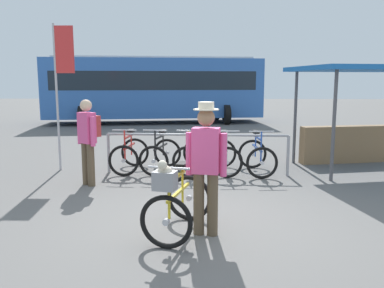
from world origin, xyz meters
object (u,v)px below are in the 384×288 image
Objects in this scene: racked_bike_red at (130,155)px; featured_bicycle at (176,200)px; person_with_featured_bike at (206,163)px; bus_distant at (154,86)px; racked_bike_black at (161,155)px; racked_bike_blue at (257,156)px; banner_flag at (61,69)px; racked_bike_white at (224,156)px; market_stall at (359,107)px; racked_bike_yellow at (192,156)px; pedestrian_with_backpack at (88,137)px.

featured_bicycle reaches higher than racked_bike_red.
bus_distant is at bearing 99.45° from person_with_featured_bike.
racked_bike_blue is (2.10, -0.11, 0.00)m from racked_bike_black.
bus_distant reaches higher than racked_bike_blue.
racked_bike_white is at bearing -2.63° from banner_flag.
person_with_featured_bike reaches higher than racked_bike_blue.
market_stall reaches higher than racked_bike_white.
person_with_featured_bike reaches higher than racked_bike_black.
market_stall reaches higher than racked_bike_yellow.
racked_bike_red is 0.70m from racked_bike_black.
pedestrian_with_backpack is 11.73m from bus_distant.
bus_distant is at bearing 93.79° from racked_bike_red.
person_with_featured_bike is at bearing -129.07° from market_stall.
racked_bike_black is at bearing -2.99° from racked_bike_red.
bus_distant reaches higher than racked_bike_black.
racked_bike_black is 1.01× the size of racked_bike_yellow.
banner_flag is (-0.90, 1.29, 1.29)m from pedestrian_with_backpack.
racked_bike_white is 0.11× the size of bus_distant.
racked_bike_red is 10.58m from bus_distant.
featured_bicycle reaches higher than racked_bike_white.
person_with_featured_bike reaches higher than racked_bike_yellow.
racked_bike_white is 4.01m from banner_flag.
market_stall is at bearing 50.93° from person_with_featured_bike.
racked_bike_white is at bearing 83.11° from person_with_featured_bike.
banner_flag reaches higher than pedestrian_with_backpack.
racked_bike_black is at bearing -82.45° from bus_distant.
market_stall is (3.83, 0.77, 1.03)m from racked_bike_yellow.
market_stall reaches higher than racked_bike_blue.
racked_bike_white is at bearing 77.50° from featured_bicycle.
racked_bike_yellow and racked_bike_white have the same top height.
bus_distant is 3.21× the size of banner_flag.
racked_bike_blue is 0.36× the size of banner_flag.
racked_bike_black is 0.74× the size of pedestrian_with_backpack.
racked_bike_red is 2.10m from racked_bike_white.
featured_bicycle is at bearing -54.56° from banner_flag.
person_with_featured_bike is 0.49× the size of market_stall.
racked_bike_blue is at bearing -160.86° from market_stall.
banner_flag is at bearing 177.37° from racked_bike_white.
racked_bike_red is at bearing 114.25° from person_with_featured_bike.
pedestrian_with_backpack is (-1.83, 2.55, 0.45)m from featured_bicycle.
person_with_featured_bike reaches higher than racked_bike_white.
pedestrian_with_backpack is 6.11m from market_stall.
bus_distant is 11.43m from market_stall.
market_stall reaches higher than person_with_featured_bike.
pedestrian_with_backpack is 0.47× the size of market_stall.
banner_flag is at bearing -94.15° from bus_distant.
person_with_featured_bike reaches higher than racked_bike_red.
racked_bike_red is at bearing 108.73° from featured_bicycle.
bus_distant is (-2.36, 14.16, 0.79)m from person_with_featured_bike.
racked_bike_white is at bearing 177.01° from racked_bike_blue.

